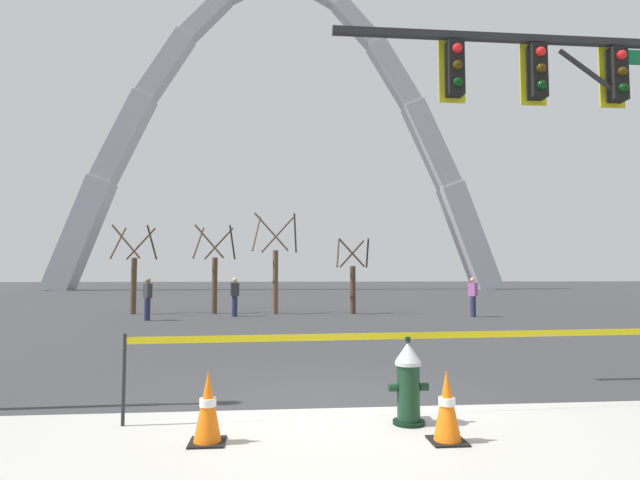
# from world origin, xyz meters

# --- Properties ---
(ground_plane) EXTENTS (240.00, 240.00, 0.00)m
(ground_plane) POSITION_xyz_m (0.00, 0.00, 0.00)
(ground_plane) COLOR #333335
(fire_hydrant) EXTENTS (0.46, 0.48, 0.99)m
(fire_hydrant) POSITION_xyz_m (0.69, -0.82, 0.47)
(fire_hydrant) COLOR black
(fire_hydrant) RESTS_ON ground
(caution_tape_barrier) EXTENTS (6.62, 0.39, 1.04)m
(caution_tape_barrier) POSITION_xyz_m (0.76, -0.43, 0.73)
(caution_tape_barrier) COLOR #232326
(caution_tape_barrier) RESTS_ON ground
(traffic_cone_by_hydrant) EXTENTS (0.36, 0.36, 0.73)m
(traffic_cone_by_hydrant) POSITION_xyz_m (-1.51, -1.29, 0.36)
(traffic_cone_by_hydrant) COLOR black
(traffic_cone_by_hydrant) RESTS_ON ground
(traffic_cone_mid_sidewalk) EXTENTS (0.36, 0.36, 0.73)m
(traffic_cone_mid_sidewalk) POSITION_xyz_m (0.92, -1.47, 0.36)
(traffic_cone_mid_sidewalk) COLOR black
(traffic_cone_mid_sidewalk) RESTS_ON ground
(traffic_signal_gantry) EXTENTS (6.42, 0.44, 6.00)m
(traffic_signal_gantry) POSITION_xyz_m (4.52, 1.22, 4.27)
(traffic_signal_gantry) COLOR #232326
(traffic_signal_gantry) RESTS_ON ground
(monument_arch) EXTENTS (51.83, 2.78, 38.03)m
(monument_arch) POSITION_xyz_m (0.00, 52.12, 16.86)
(monument_arch) COLOR #B2B5BC
(monument_arch) RESTS_ON ground
(tree_far_left) EXTENTS (1.78, 1.79, 3.84)m
(tree_far_left) POSITION_xyz_m (-6.91, 16.25, 1.70)
(tree_far_left) COLOR brown
(tree_far_left) RESTS_ON ground
(tree_left_mid) EXTENTS (1.79, 1.80, 3.88)m
(tree_left_mid) POSITION_xyz_m (-3.45, 16.31, 1.72)
(tree_left_mid) COLOR brown
(tree_left_mid) RESTS_ON ground
(tree_center_left) EXTENTS (2.00, 2.01, 4.35)m
(tree_center_left) POSITION_xyz_m (-0.78, 15.78, 1.93)
(tree_center_left) COLOR brown
(tree_center_left) RESTS_ON ground
(tree_center_right) EXTENTS (1.53, 1.53, 3.27)m
(tree_center_right) POSITION_xyz_m (2.60, 15.53, 1.45)
(tree_center_right) COLOR #473323
(tree_center_right) RESTS_ON ground
(pedestrian_walking_left) EXTENTS (0.37, 0.27, 1.59)m
(pedestrian_walking_left) POSITION_xyz_m (-2.43, 14.57, 0.82)
(pedestrian_walking_left) COLOR #232847
(pedestrian_walking_left) RESTS_ON ground
(pedestrian_standing_center) EXTENTS (0.37, 0.39, 1.59)m
(pedestrian_standing_center) POSITION_xyz_m (-5.54, 13.04, 0.82)
(pedestrian_standing_center) COLOR #232847
(pedestrian_standing_center) RESTS_ON ground
(pedestrian_walking_right) EXTENTS (0.34, 0.39, 1.59)m
(pedestrian_walking_right) POSITION_xyz_m (7.21, 13.48, 0.82)
(pedestrian_walking_right) COLOR #232847
(pedestrian_walking_right) RESTS_ON ground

